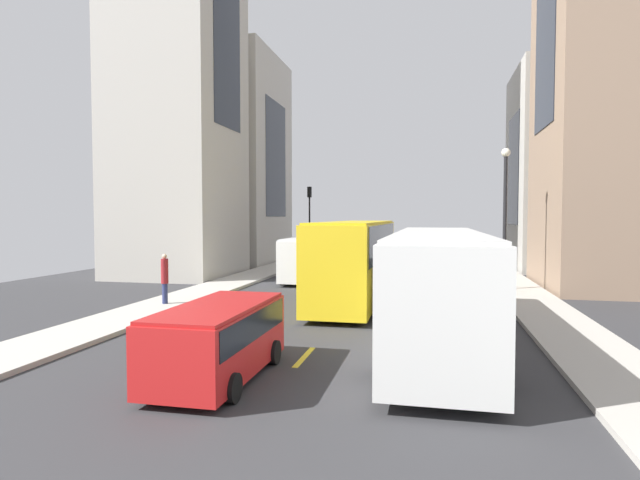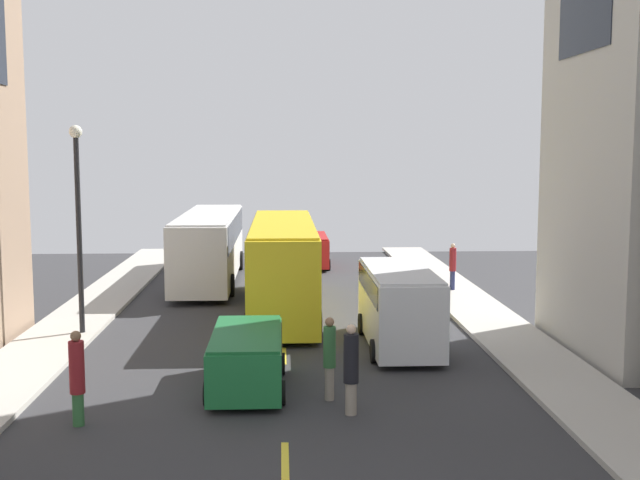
# 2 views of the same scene
# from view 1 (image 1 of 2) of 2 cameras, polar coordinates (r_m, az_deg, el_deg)

# --- Properties ---
(ground_plane) EXTENTS (41.91, 41.91, 0.00)m
(ground_plane) POSITION_cam_1_polar(r_m,az_deg,el_deg) (26.35, 4.97, -5.70)
(ground_plane) COLOR #333335
(sidewalk_west) EXTENTS (2.52, 44.00, 0.15)m
(sidewalk_west) POSITION_cam_1_polar(r_m,az_deg,el_deg) (26.49, 21.80, -5.67)
(sidewalk_west) COLOR #B2ADA3
(sidewalk_west) RESTS_ON ground
(sidewalk_east) EXTENTS (2.52, 44.00, 0.15)m
(sidewalk_east) POSITION_cam_1_polar(r_m,az_deg,el_deg) (28.37, -10.70, -4.99)
(sidewalk_east) COLOR #B2ADA3
(sidewalk_east) RESTS_ON ground
(lane_stripe_0) EXTENTS (0.16, 2.00, 0.01)m
(lane_stripe_0) POSITION_cam_1_polar(r_m,az_deg,el_deg) (47.13, 8.26, -2.04)
(lane_stripe_0) COLOR yellow
(lane_stripe_0) RESTS_ON ground
(lane_stripe_1) EXTENTS (0.16, 2.00, 0.01)m
(lane_stripe_1) POSITION_cam_1_polar(r_m,az_deg,el_deg) (38.79, 7.37, -3.03)
(lane_stripe_1) COLOR yellow
(lane_stripe_1) RESTS_ON ground
(lane_stripe_2) EXTENTS (0.16, 2.00, 0.01)m
(lane_stripe_2) POSITION_cam_1_polar(r_m,az_deg,el_deg) (30.48, 5.99, -4.56)
(lane_stripe_2) COLOR yellow
(lane_stripe_2) RESTS_ON ground
(lane_stripe_3) EXTENTS (0.16, 2.00, 0.01)m
(lane_stripe_3) POSITION_cam_1_polar(r_m,az_deg,el_deg) (22.25, 3.57, -7.23)
(lane_stripe_3) COLOR yellow
(lane_stripe_3) RESTS_ON ground
(lane_stripe_4) EXTENTS (0.16, 2.00, 0.01)m
(lane_stripe_4) POSITION_cam_1_polar(r_m,az_deg,el_deg) (14.20, -1.77, -12.93)
(lane_stripe_4) COLOR yellow
(lane_stripe_4) RESTS_ON ground
(building_west_0) EXTENTS (8.92, 8.73, 14.43)m
(building_west_0) POSITION_cam_1_polar(r_m,az_deg,el_deg) (41.12, 26.94, 7.09)
(building_west_0) COLOR #B7B2A8
(building_west_0) RESTS_ON ground
(building_east_0) EXTENTS (6.18, 9.67, 17.00)m
(building_east_0) POSITION_cam_1_polar(r_m,az_deg,el_deg) (43.35, -8.85, 8.80)
(building_east_0) COLOR #B7B2A8
(building_east_0) RESTS_ON ground
(city_bus_white) EXTENTS (2.80, 12.68, 3.35)m
(city_bus_white) POSITION_cam_1_polar(r_m,az_deg,el_deg) (15.97, 13.04, -3.93)
(city_bus_white) COLOR silver
(city_bus_white) RESTS_ON ground
(streetcar_yellow) EXTENTS (2.70, 12.28, 3.59)m
(streetcar_yellow) POSITION_cam_1_polar(r_m,az_deg,el_deg) (23.44, 4.12, -1.51)
(streetcar_yellow) COLOR yellow
(streetcar_yellow) RESTS_ON ground
(delivery_van_white) EXTENTS (2.25, 6.06, 2.58)m
(delivery_van_white) POSITION_cam_1_polar(r_m,az_deg,el_deg) (30.04, -1.34, -1.76)
(delivery_van_white) COLOR white
(delivery_van_white) RESTS_ON ground
(car_green_0) EXTENTS (2.05, 4.42, 1.57)m
(car_green_0) POSITION_cam_1_polar(r_m,az_deg,el_deg) (33.65, 8.33, -2.32)
(car_green_0) COLOR #1E7238
(car_green_0) RESTS_ON ground
(car_red_1) EXTENTS (2.04, 4.53, 1.75)m
(car_red_1) POSITION_cam_1_polar(r_m,az_deg,el_deg) (12.40, -11.28, -10.39)
(car_red_1) COLOR red
(car_red_1) RESTS_ON ground
(pedestrian_crossing_near) EXTENTS (0.36, 0.36, 2.26)m
(pedestrian_crossing_near) POSITION_cam_1_polar(r_m,az_deg,el_deg) (36.25, 14.66, -1.59)
(pedestrian_crossing_near) COLOR #336B38
(pedestrian_crossing_near) RESTS_ON ground
(pedestrian_walking_far) EXTENTS (0.30, 0.30, 2.10)m
(pedestrian_walking_far) POSITION_cam_1_polar(r_m,az_deg,el_deg) (22.48, -16.95, -3.97)
(pedestrian_walking_far) COLOR navy
(pedestrian_walking_far) RESTS_ON ground
(pedestrian_waiting_curb) EXTENTS (0.37, 0.37, 2.24)m
(pedestrian_waiting_curb) POSITION_cam_1_polar(r_m,az_deg,el_deg) (36.09, 4.43, -1.57)
(pedestrian_waiting_curb) COLOR gray
(pedestrian_waiting_curb) RESTS_ON ground
(pedestrian_crossing_mid) EXTENTS (0.32, 0.32, 2.17)m
(pedestrian_crossing_mid) POSITION_cam_1_polar(r_m,az_deg,el_deg) (34.89, 4.91, -1.73)
(pedestrian_crossing_mid) COLOR gray
(pedestrian_crossing_mid) RESTS_ON ground
(traffic_light_near_corner) EXTENTS (0.32, 0.44, 6.21)m
(traffic_light_near_corner) POSITION_cam_1_polar(r_m,az_deg,el_deg) (43.50, -1.17, 3.45)
(traffic_light_near_corner) COLOR black
(traffic_light_near_corner) RESTS_ON ground
(streetlamp_near) EXTENTS (0.44, 0.44, 7.09)m
(streetlamp_near) POSITION_cam_1_polar(r_m,az_deg,el_deg) (27.35, 19.96, 3.88)
(streetlamp_near) COLOR black
(streetlamp_near) RESTS_ON ground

